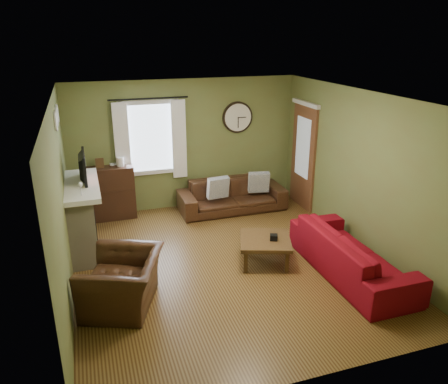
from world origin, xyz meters
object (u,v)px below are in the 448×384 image
object	(u,v)px
sofa_brown	(232,195)
coffee_table	(265,251)
bookshelf	(112,193)
armchair	(123,282)
sofa_red	(351,253)

from	to	relation	value
sofa_brown	coffee_table	bearing A→B (deg)	-95.64
bookshelf	sofa_brown	bearing A→B (deg)	-8.15
armchair	coffee_table	xyz separation A→B (m)	(2.23, 0.47, -0.15)
bookshelf	armchair	bearing A→B (deg)	-92.07
coffee_table	sofa_brown	bearing A→B (deg)	84.36
bookshelf	coffee_table	xyz separation A→B (m)	(2.13, -2.56, -0.31)
bookshelf	sofa_red	distance (m)	4.59
bookshelf	coffee_table	world-z (taller)	bookshelf
coffee_table	bookshelf	bearing A→B (deg)	129.74
armchair	sofa_brown	bearing A→B (deg)	159.02
sofa_red	armchair	distance (m)	3.34
bookshelf	coffee_table	bearing A→B (deg)	-50.26
armchair	coffee_table	size ratio (longest dim) A/B	1.40
sofa_brown	coffee_table	size ratio (longest dim) A/B	2.76
sofa_red	sofa_brown	bearing A→B (deg)	16.62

